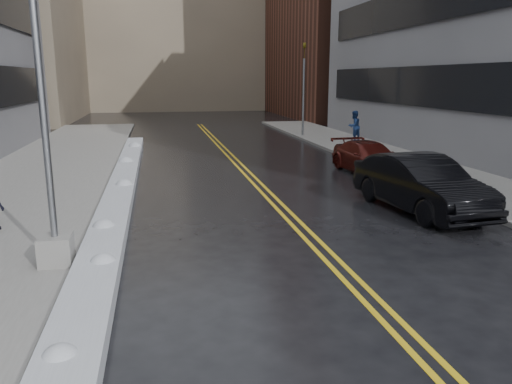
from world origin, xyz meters
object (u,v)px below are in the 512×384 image
pedestrian_east (354,126)px  lamppost (47,150)px  traffic_signal (304,86)px  car_black (420,184)px  car_maroon (369,158)px  fire_hydrant (413,163)px

pedestrian_east → lamppost: bearing=26.2°
traffic_signal → car_black: (-2.05, -19.14, -2.56)m
traffic_signal → car_maroon: (-1.00, -13.05, -2.75)m
fire_hydrant → car_maroon: (-1.50, 0.95, 0.11)m
fire_hydrant → car_maroon: 1.78m
pedestrian_east → car_maroon: 9.71m
pedestrian_east → car_black: size_ratio=0.36×
fire_hydrant → car_black: size_ratio=0.14×
pedestrian_east → car_black: pedestrian_east is taller
fire_hydrant → car_black: 5.75m
fire_hydrant → car_black: (-2.55, -5.14, 0.29)m
traffic_signal → pedestrian_east: 4.96m
pedestrian_east → fire_hydrant: bearing=54.8°
car_black → traffic_signal: bearing=78.1°
lamppost → car_black: size_ratio=1.49×
car_black → lamppost: bearing=-169.4°
lamppost → traffic_signal: 24.98m
lamppost → fire_hydrant: lamppost is taller
traffic_signal → pedestrian_east: bearing=-61.7°
lamppost → pedestrian_east: 22.89m
lamppost → traffic_signal: lamppost is taller
traffic_signal → car_black: 19.42m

